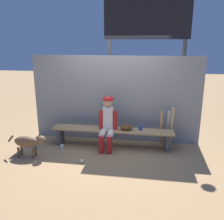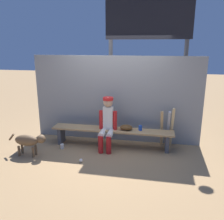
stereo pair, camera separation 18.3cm
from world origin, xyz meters
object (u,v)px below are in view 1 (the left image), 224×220
at_px(player_seated, 107,122).
at_px(bat_wood_natural, 171,126).
at_px(dugout_bench, 112,133).
at_px(bat_aluminum_silver, 168,127).
at_px(bat_wood_tan, 161,128).
at_px(baseball_glove, 126,127).
at_px(dog, 29,142).
at_px(cup_on_ground, 62,147).
at_px(baseball, 82,161).
at_px(cup_on_bench, 140,128).
at_px(scoreboard, 149,33).

bearing_deg(player_seated, bat_wood_natural, 14.80).
xyz_separation_m(dugout_bench, bat_aluminum_silver, (1.26, 0.31, 0.08)).
relative_size(bat_wood_tan, bat_wood_natural, 0.91).
xyz_separation_m(baseball_glove, dog, (-1.96, -0.79, -0.15)).
height_order(baseball_glove, cup_on_ground, baseball_glove).
height_order(baseball, cup_on_ground, cup_on_ground).
bearing_deg(cup_on_bench, player_seated, -169.14).
xyz_separation_m(baseball_glove, baseball, (-0.80, -0.88, -0.45)).
relative_size(baseball, dog, 0.09).
relative_size(dugout_bench, dog, 3.30).
xyz_separation_m(dugout_bench, scoreboard, (0.74, 1.03, 2.21)).
bearing_deg(bat_wood_natural, baseball, -147.61).
height_order(baseball_glove, bat_aluminum_silver, bat_aluminum_silver).
bearing_deg(dugout_bench, scoreboard, 54.42).
relative_size(baseball_glove, bat_wood_natural, 0.30).
xyz_separation_m(cup_on_bench, scoreboard, (0.10, 1.00, 2.07)).
bearing_deg(baseball_glove, dog, -158.00).
distance_m(baseball_glove, cup_on_bench, 0.31).
relative_size(baseball_glove, bat_aluminum_silver, 0.33).
bearing_deg(bat_aluminum_silver, baseball_glove, -161.83).
distance_m(baseball_glove, baseball, 1.27).
height_order(scoreboard, dog, scoreboard).
distance_m(baseball_glove, bat_wood_tan, 0.83).
xyz_separation_m(cup_on_ground, scoreboard, (1.83, 1.37, 2.50)).
relative_size(bat_wood_tan, scoreboard, 0.24).
height_order(cup_on_ground, cup_on_bench, cup_on_bench).
bearing_deg(cup_on_ground, bat_wood_natural, 14.05).
bearing_deg(baseball, cup_on_ground, 139.04).
relative_size(cup_on_ground, dog, 0.13).
xyz_separation_m(player_seated, bat_wood_natural, (1.43, 0.38, -0.16)).
height_order(bat_wood_tan, cup_on_bench, bat_wood_tan).
distance_m(dugout_bench, baseball, 1.04).
xyz_separation_m(bat_wood_tan, scoreboard, (-0.37, 0.78, 2.13)).
height_order(bat_wood_tan, dog, bat_wood_tan).
height_order(bat_wood_natural, scoreboard, scoreboard).
height_order(cup_on_bench, dog, cup_on_bench).
distance_m(bat_wood_natural, scoreboard, 2.30).
bearing_deg(cup_on_ground, bat_wood_tan, 15.09).
height_order(bat_wood_natural, cup_on_bench, bat_wood_natural).
distance_m(dugout_bench, cup_on_bench, 0.66).
height_order(baseball, scoreboard, scoreboard).
xyz_separation_m(dugout_bench, dog, (-1.63, -0.79, -0.01)).
bearing_deg(baseball_glove, player_seated, -165.70).
distance_m(cup_on_ground, scoreboard, 3.39).
bearing_deg(cup_on_ground, baseball, -40.96).
bearing_deg(scoreboard, bat_wood_tan, -64.27).
bearing_deg(cup_on_bench, baseball, -140.63).
xyz_separation_m(bat_wood_tan, bat_wood_natural, (0.23, 0.01, 0.04)).
relative_size(player_seated, bat_wood_natural, 1.24).
distance_m(baseball, cup_on_ground, 0.82).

